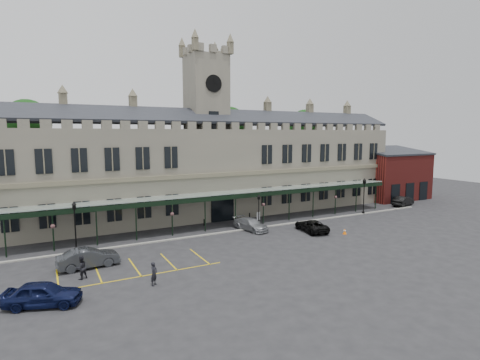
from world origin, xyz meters
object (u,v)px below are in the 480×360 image
car_van (311,226)px  person_b (81,268)px  lamp_post_mid (259,208)px  clock_tower (206,122)px  person_a (154,274)px  lamp_post_left (75,223)px  lamp_post_right (364,193)px  station_building (207,169)px  car_taxi (251,224)px  car_right_b (403,201)px  sign_board (258,216)px  car_left_a (43,294)px  car_left_b (89,258)px  traffic_cone (345,231)px

car_van → person_b: person_b is taller
lamp_post_mid → car_van: size_ratio=0.85×
clock_tower → person_a: clock_tower is taller
lamp_post_left → car_van: 25.54m
lamp_post_right → lamp_post_mid: bearing=-179.8°
station_building → clock_tower: bearing=90.0°
lamp_post_left → car_taxi: size_ratio=1.05×
car_van → person_b: (-25.30, -3.07, 0.24)m
station_building → car_right_b: size_ratio=12.65×
sign_board → car_left_a: 29.51m
station_building → car_right_b: (29.96, -8.96, -5.69)m
station_building → person_a: (-13.54, -21.56, -5.56)m
person_a → lamp_post_mid: bearing=-7.7°
sign_board → car_right_b: 25.56m
car_left_a → car_taxi: car_left_a is taller
person_b → sign_board: bearing=179.6°
station_building → sign_board: size_ratio=55.45×
car_left_a → lamp_post_mid: bearing=-44.7°
car_left_a → person_a: person_a is taller
lamp_post_left → car_van: bearing=-8.7°
clock_tower → lamp_post_mid: bearing=-77.9°
car_taxi → car_van: bearing=-44.8°
lamp_post_mid → car_right_b: lamp_post_mid is taller
lamp_post_right → car_left_a: lamp_post_right is taller
sign_board → clock_tower: bearing=107.2°
car_left_a → station_building: bearing=-24.4°
station_building → person_a: size_ratio=33.08×
station_building → lamp_post_mid: 11.44m
station_building → person_a: 26.06m
sign_board → lamp_post_right: bearing=-30.5°
car_left_a → car_left_b: car_left_b is taller
car_left_a → car_right_b: size_ratio=1.03×
person_a → lamp_post_right: bearing=-24.2°
car_left_a → traffic_cone: bearing=-62.4°
traffic_cone → car_van: 3.83m
person_b → lamp_post_mid: bearing=173.1°
car_taxi → car_right_b: car_right_b is taller
station_building → lamp_post_right: 22.58m
lamp_post_left → person_a: 11.91m
car_right_b → person_b: bearing=84.1°
car_left_b → clock_tower: bearing=-53.6°
lamp_post_mid → sign_board: size_ratio=3.88×
clock_tower → lamp_post_left: size_ratio=4.84×
lamp_post_left → traffic_cone: bearing=-13.4°
clock_tower → car_right_b: clock_tower is taller
car_right_b → lamp_post_right: bearing=82.0°
lamp_post_left → person_b: 7.21m
station_building → car_right_b: 31.78m
car_van → station_building: bearing=-56.9°
car_left_a → car_taxi: 24.47m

